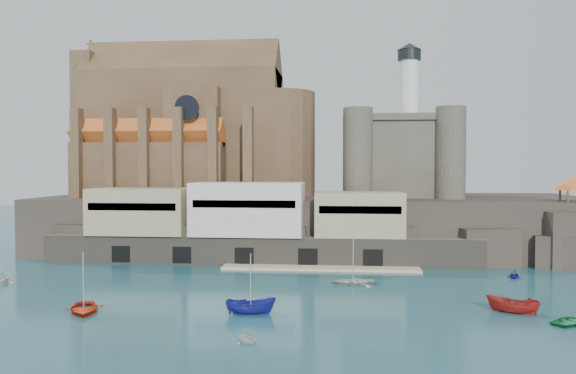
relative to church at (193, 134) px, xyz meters
The scene contains 15 objects.
ground 53.14m from the church, 60.03° to the right, with size 300.00×300.00×0.00m, color #194853.
promontory 29.58m from the church, ahead, with size 100.00×36.00×10.00m.
quay 28.37m from the church, 53.41° to the right, with size 70.00×12.00×13.05m.
church is the anchor object (origin of this frame).
castle_keep 40.39m from the church, ahead, with size 21.20×21.20×29.30m.
rock_outcrop 70.41m from the church, 13.61° to the right, with size 14.50×10.50×8.70m.
pavilion 68.65m from the church, 13.48° to the right, with size 6.40×6.40×5.40m.
boat_0 56.07m from the church, 87.99° to the right, with size 4.31×1.25×6.03m, color red.
boat_1 67.38m from the church, 70.81° to the right, with size 2.37×1.45×2.74m, color silver.
boat_2 58.68m from the church, 68.66° to the right, with size 2.01×2.07×5.35m, color navy.
boat_3 76.32m from the church, 44.50° to the right, with size 3.57×1.04×5.01m, color #197437.
boat_4 47.00m from the church, 112.50° to the right, with size 2.99×1.82×3.46m, color silver.
boat_5 70.79m from the church, 45.11° to the right, with size 2.03×2.09×5.40m, color maroon.
boat_6 51.23m from the church, 48.10° to the right, with size 4.17×1.21×5.84m, color beige.
boat_7 64.23m from the church, 27.59° to the right, with size 2.36×1.44×2.73m, color navy.
Camera 1 is at (5.19, -66.86, 15.47)m, focal length 35.00 mm.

